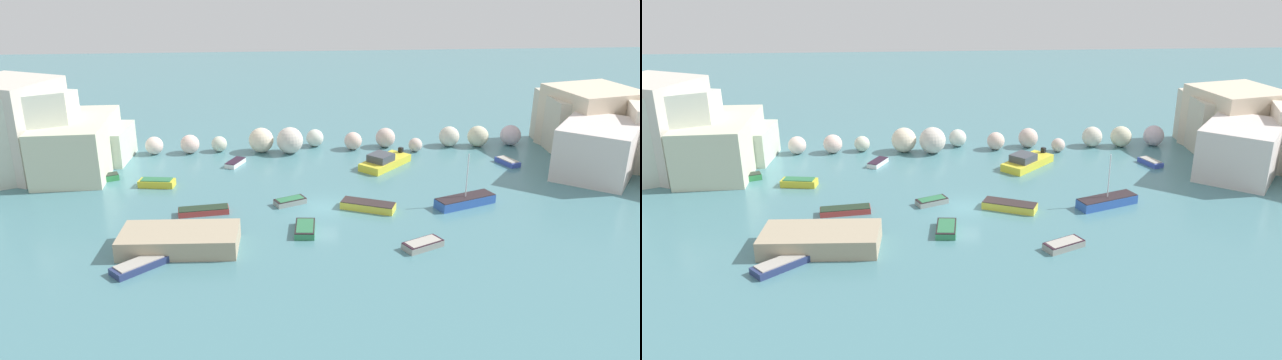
{
  "view_description": "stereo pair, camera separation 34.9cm",
  "coord_description": "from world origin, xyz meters",
  "views": [
    {
      "loc": [
        -3.84,
        -48.38,
        20.93
      ],
      "look_at": [
        0.0,
        3.91,
        1.0
      ],
      "focal_mm": 35.47,
      "sensor_mm": 36.0,
      "label": 1
    },
    {
      "loc": [
        -3.49,
        -48.4,
        20.93
      ],
      "look_at": [
        0.0,
        3.91,
        1.0
      ],
      "focal_mm": 35.47,
      "sensor_mm": 36.0,
      "label": 2
    }
  ],
  "objects": [
    {
      "name": "moored_boat_7",
      "position": [
        -2.76,
        0.99,
        0.27
      ],
      "size": [
        2.89,
        2.15,
        0.52
      ],
      "rotation": [
        0.0,
        0.0,
        0.43
      ],
      "color": "gray",
      "rests_on": "cove_water"
    },
    {
      "name": "rock_breakwater",
      "position": [
        2.95,
        15.55,
        1.12
      ],
      "size": [
        40.17,
        4.46,
        2.76
      ],
      "color": "beige",
      "rests_on": "ground"
    },
    {
      "name": "moored_boat_11",
      "position": [
        -13.3,
        -9.53,
        0.28
      ],
      "size": [
        3.83,
        3.66,
        0.57
      ],
      "rotation": [
        0.0,
        0.0,
        3.88
      ],
      "color": "navy",
      "rests_on": "cove_water"
    },
    {
      "name": "cliff_headland_right",
      "position": [
        31.8,
        10.58,
        2.62
      ],
      "size": [
        21.43,
        24.49,
        6.59
      ],
      "color": "beige",
      "rests_on": "ground"
    },
    {
      "name": "moored_boat_4",
      "position": [
        -1.77,
        -4.56,
        0.29
      ],
      "size": [
        1.76,
        3.15,
        0.55
      ],
      "rotation": [
        0.0,
        0.0,
        1.48
      ],
      "color": "#338554",
      "rests_on": "cove_water"
    },
    {
      "name": "cliff_headland_left",
      "position": [
        -27.16,
        11.17,
        3.19
      ],
      "size": [
        19.71,
        17.4,
        9.0
      ],
      "color": "beige",
      "rests_on": "ground"
    },
    {
      "name": "moored_boat_6",
      "position": [
        -7.9,
        11.33,
        0.25
      ],
      "size": [
        2.05,
        2.76,
        0.49
      ],
      "rotation": [
        0.0,
        0.0,
        4.28
      ],
      "color": "white",
      "rests_on": "cove_water"
    },
    {
      "name": "moored_boat_5",
      "position": [
        6.63,
        -7.87,
        0.29
      ],
      "size": [
        3.26,
        2.51,
        0.55
      ],
      "rotation": [
        0.0,
        0.0,
        3.61
      ],
      "color": "gray",
      "rests_on": "cove_water"
    },
    {
      "name": "moored_boat_1",
      "position": [
        11.94,
        -0.35,
        0.42
      ],
      "size": [
        5.5,
        3.37,
        4.55
      ],
      "rotation": [
        0.0,
        0.0,
        0.38
      ],
      "color": "#2F59B1",
      "rests_on": "cove_water"
    },
    {
      "name": "moored_boat_0",
      "position": [
        6.79,
        9.83,
        0.54
      ],
      "size": [
        5.74,
        5.83,
        1.46
      ],
      "rotation": [
        0.0,
        0.0,
        3.94
      ],
      "color": "yellow",
      "rests_on": "cove_water"
    },
    {
      "name": "moored_boat_3",
      "position": [
        19.21,
        9.63,
        0.26
      ],
      "size": [
        2.01,
        2.84,
        0.54
      ],
      "rotation": [
        0.0,
        0.0,
        1.96
      ],
      "color": "#3A4EB2",
      "rests_on": "cove_water"
    },
    {
      "name": "moored_boat_10",
      "position": [
        -14.7,
        6.0,
        0.34
      ],
      "size": [
        3.33,
        1.69,
        0.71
      ],
      "rotation": [
        0.0,
        0.0,
        3.0
      ],
      "color": "yellow",
      "rests_on": "cove_water"
    },
    {
      "name": "moored_boat_2",
      "position": [
        -9.86,
        -0.52,
        0.27
      ],
      "size": [
        4.19,
        1.75,
        0.54
      ],
      "rotation": [
        0.0,
        0.0,
        3.28
      ],
      "color": "#BF3B39",
      "rests_on": "cove_water"
    },
    {
      "name": "stone_dock",
      "position": [
        -10.93,
        -6.74,
        0.71
      ],
      "size": [
        8.56,
        4.42,
        1.43
      ],
      "primitive_type": "cube",
      "rotation": [
        0.0,
        0.0,
        -0.04
      ],
      "color": "tan",
      "rests_on": "ground"
    },
    {
      "name": "cove_water",
      "position": [
        0.0,
        0.0,
        0.0
      ],
      "size": [
        160.0,
        160.0,
        0.0
      ],
      "primitive_type": "plane",
      "color": "teal",
      "rests_on": "ground"
    },
    {
      "name": "moored_boat_8",
      "position": [
        -20.04,
        7.69,
        0.3
      ],
      "size": [
        3.19,
        2.08,
        0.61
      ],
      "rotation": [
        0.0,
        0.0,
        0.39
      ],
      "color": "#328C4A",
      "rests_on": "cove_water"
    },
    {
      "name": "moored_boat_9",
      "position": [
        3.66,
        -0.61,
        0.33
      ],
      "size": [
        4.66,
        3.12,
        0.67
      ],
      "rotation": [
        0.0,
        0.0,
        5.87
      ],
      "color": "yellow",
      "rests_on": "cove_water"
    }
  ]
}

